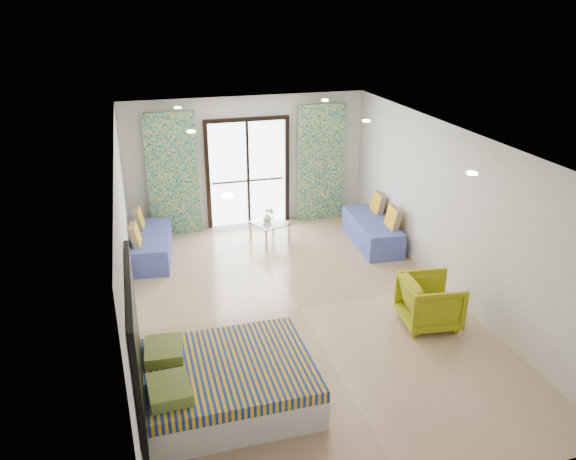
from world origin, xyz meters
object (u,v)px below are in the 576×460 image
object	(u,v)px
daybed_left	(151,245)
armchair	(430,300)
bed	(227,382)
coffee_table	(270,224)
daybed_right	(373,230)

from	to	relation	value
daybed_left	armchair	bearing A→B (deg)	-35.64
bed	coffee_table	world-z (taller)	coffee_table
bed	daybed_left	world-z (taller)	daybed_left
bed	coffee_table	bearing A→B (deg)	69.74
armchair	daybed_left	bearing A→B (deg)	54.83
coffee_table	armchair	xyz separation A→B (m)	(1.52, -3.58, 0.04)
bed	daybed_right	xyz separation A→B (m)	(3.59, 3.87, -0.01)
daybed_left	daybed_right	bearing A→B (deg)	-0.15
coffee_table	armchair	size ratio (longest dim) A/B	0.99
daybed_left	coffee_table	size ratio (longest dim) A/B	2.18
bed	coffee_table	xyz separation A→B (m)	(1.66, 4.49, 0.08)
coffee_table	daybed_left	bearing A→B (deg)	-177.18
bed	armchair	world-z (taller)	armchair
daybed_right	armchair	world-z (taller)	daybed_right
bed	daybed_left	distance (m)	4.42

